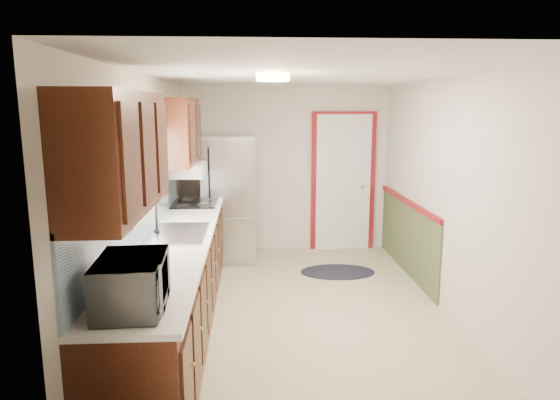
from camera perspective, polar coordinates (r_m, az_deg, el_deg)
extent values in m
cube|color=tan|center=(5.22, 2.54, -13.20)|extent=(3.20, 5.20, 0.12)
cube|color=white|center=(4.78, 2.78, 14.14)|extent=(3.20, 5.20, 0.12)
cube|color=beige|center=(7.32, 0.62, 3.51)|extent=(3.20, 0.10, 2.40)
cube|color=beige|center=(2.47, 8.78, -10.98)|extent=(3.20, 0.10, 2.40)
cube|color=beige|center=(4.93, -14.95, -0.32)|extent=(0.10, 5.20, 2.40)
cube|color=beige|center=(5.23, 19.23, 0.05)|extent=(0.10, 5.20, 2.40)
cube|color=#3A180D|center=(4.79, -11.67, -9.80)|extent=(0.60, 4.00, 0.90)
cube|color=white|center=(4.65, -11.70, -4.37)|extent=(0.63, 4.00, 0.04)
cube|color=#5192C5|center=(4.64, -15.54, -0.84)|extent=(0.02, 4.00, 0.55)
cube|color=#3A180D|center=(3.26, -18.01, 5.18)|extent=(0.35, 1.40, 0.75)
cube|color=#3A180D|center=(5.91, -11.44, 7.69)|extent=(0.35, 1.20, 0.75)
cube|color=white|center=(4.68, -15.50, 4.28)|extent=(0.02, 1.00, 0.90)
cube|color=#BD4D23|center=(4.64, -15.16, 8.59)|extent=(0.05, 1.12, 0.24)
cube|color=#B7B7BC|center=(4.74, -11.60, -3.77)|extent=(0.52, 0.82, 0.02)
cube|color=white|center=(5.99, -10.75, 3.43)|extent=(0.45, 0.60, 0.15)
cube|color=maroon|center=(7.42, 7.20, 1.97)|extent=(0.94, 0.05, 2.08)
cube|color=white|center=(7.40, 7.23, 1.94)|extent=(0.80, 0.04, 2.00)
cube|color=#434E2C|center=(6.62, 14.30, -4.19)|extent=(0.02, 2.30, 0.90)
cube|color=maroon|center=(6.52, 14.38, -0.20)|extent=(0.04, 2.30, 0.06)
cylinder|color=#FFD88C|center=(4.56, -0.82, 13.82)|extent=(0.30, 0.30, 0.06)
imported|color=white|center=(3.04, -16.60, -8.54)|extent=(0.34, 0.58, 0.38)
cube|color=#B7B7BC|center=(6.89, -5.80, 0.19)|extent=(0.72, 0.68, 1.73)
cylinder|color=black|center=(6.55, -8.01, -1.17)|extent=(0.02, 0.02, 1.21)
ellipsoid|color=black|center=(6.55, 6.61, -8.16)|extent=(0.97, 0.64, 0.01)
cube|color=black|center=(6.15, -9.70, -0.36)|extent=(0.53, 0.63, 0.02)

